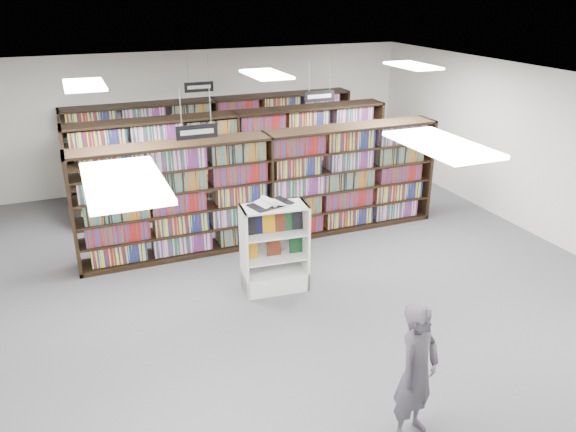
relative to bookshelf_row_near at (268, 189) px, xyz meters
name	(u,v)px	position (x,y,z in m)	size (l,w,h in m)	color
floor	(310,287)	(0.00, -2.00, -1.05)	(12.00, 12.00, 0.00)	#4D4D52
ceiling	(314,91)	(0.00, -2.00, 2.15)	(10.00, 12.00, 0.10)	white
wall_back	(211,117)	(0.00, 4.00, 0.55)	(10.00, 0.10, 3.20)	white
wall_right	(559,160)	(5.00, -2.00, 0.55)	(0.10, 12.00, 3.20)	white
bookshelf_row_near	(268,189)	(0.00, 0.00, 0.00)	(7.00, 0.60, 2.10)	black
bookshelf_row_mid	(236,160)	(0.00, 2.00, 0.00)	(7.00, 0.60, 2.10)	black
bookshelf_row_far	(216,142)	(0.00, 3.70, 0.00)	(7.00, 0.60, 2.10)	black
aisle_sign_left	(197,130)	(-1.50, -1.00, 1.48)	(0.65, 0.02, 0.80)	#B2B2B7
aisle_sign_right	(319,95)	(1.50, 1.00, 1.48)	(0.65, 0.02, 0.80)	#B2B2B7
aisle_sign_center	(199,86)	(-0.50, 3.00, 1.48)	(0.65, 0.02, 0.80)	#B2B2B7
troffer_front_left	(124,182)	(-3.00, -5.00, 2.11)	(0.60, 1.20, 0.04)	white
troffer_front_center	(441,145)	(0.00, -5.00, 2.11)	(0.60, 1.20, 0.04)	white
troffer_back_left	(84,85)	(-3.00, 0.00, 2.11)	(0.60, 1.20, 0.04)	white
troffer_back_center	(266,74)	(0.00, 0.00, 2.11)	(0.60, 1.20, 0.04)	white
troffer_back_right	(413,66)	(3.00, 0.00, 2.11)	(0.60, 1.20, 0.04)	white
endcap_display	(274,260)	(-0.55, -1.79, -0.56)	(1.08, 0.61, 1.45)	silver
open_book	(270,203)	(-0.60, -1.75, 0.43)	(0.74, 0.54, 0.13)	black
shopper	(417,373)	(-0.29, -5.38, -0.24)	(0.59, 0.39, 1.62)	#46424C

